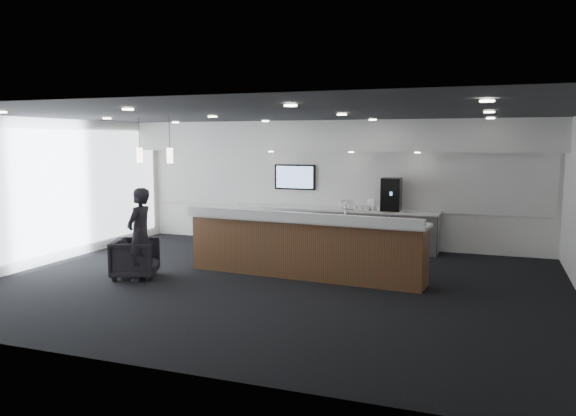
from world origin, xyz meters
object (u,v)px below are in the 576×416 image
(armchair, at_px, (135,258))
(lounge_guest, at_px, (140,234))
(coffee_machine, at_px, (391,194))
(service_counter, at_px, (304,246))

(armchair, xyz_separation_m, lounge_guest, (0.20, -0.12, 0.48))
(coffee_machine, xyz_separation_m, lounge_guest, (-3.83, -4.22, -0.48))
(coffee_machine, relative_size, lounge_guest, 0.44)
(coffee_machine, distance_m, lounge_guest, 5.72)
(lounge_guest, bearing_deg, coffee_machine, 137.16)
(service_counter, distance_m, armchair, 3.15)
(armchair, bearing_deg, lounge_guest, -142.69)
(coffee_machine, bearing_deg, armchair, -136.61)
(service_counter, bearing_deg, coffee_machine, 73.77)
(armchair, bearing_deg, service_counter, -90.29)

